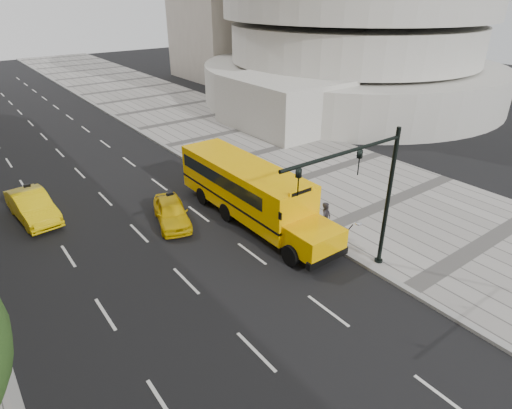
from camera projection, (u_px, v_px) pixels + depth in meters
ground at (157, 227)px, 22.41m from camera, size 140.00×140.00×0.00m
sidewalk_museum at (321, 173)px, 28.80m from camera, size 12.00×140.00×0.15m
curb_museum at (249, 196)px, 25.59m from camera, size 0.30×140.00×0.15m
school_bus at (247, 187)px, 22.68m from camera, size 2.96×11.56×3.19m
taxi_near at (172, 212)px, 22.52m from camera, size 2.62×4.19×1.33m
taxi_far at (32, 206)px, 22.88m from camera, size 2.04×4.80×1.54m
pedestrian at (326, 219)px, 21.07m from camera, size 0.75×0.62×1.78m
traffic_signal at (368, 190)px, 16.83m from camera, size 6.18×0.36×6.40m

